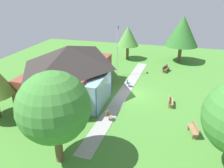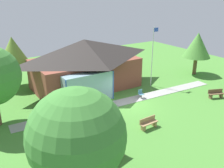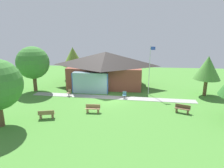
# 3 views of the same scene
# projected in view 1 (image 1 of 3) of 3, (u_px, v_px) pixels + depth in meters

# --- Properties ---
(ground_plane) EXTENTS (44.00, 44.00, 0.00)m
(ground_plane) POSITION_uv_depth(u_px,v_px,m) (131.00, 94.00, 23.06)
(ground_plane) COLOR #478433
(pavilion) EXTENTS (11.38, 7.81, 5.08)m
(pavilion) POSITION_uv_depth(u_px,v_px,m) (70.00, 70.00, 22.18)
(pavilion) COLOR brown
(pavilion) RESTS_ON ground_plane
(footpath) EXTENTS (20.49, 2.37, 0.03)m
(footpath) POSITION_uv_depth(u_px,v_px,m) (124.00, 93.00, 23.24)
(footpath) COLOR #999993
(footpath) RESTS_ON ground_plane
(flagpole) EXTENTS (0.64, 0.08, 6.32)m
(flagpole) POSITION_uv_depth(u_px,v_px,m) (117.00, 49.00, 26.49)
(flagpole) COLOR silver
(flagpole) RESTS_ON ground_plane
(bench_lawn_far_right) EXTENTS (1.56, 0.96, 0.84)m
(bench_lawn_far_right) POSITION_uv_depth(u_px,v_px,m) (166.00, 69.00, 28.91)
(bench_lawn_far_right) COLOR brown
(bench_lawn_far_right) RESTS_ON ground_plane
(bench_front_center) EXTENTS (1.51, 0.49, 0.84)m
(bench_front_center) POSITION_uv_depth(u_px,v_px,m) (170.00, 101.00, 20.67)
(bench_front_center) COLOR #9E7A51
(bench_front_center) RESTS_ON ground_plane
(bench_front_left) EXTENTS (1.56, 0.80, 0.84)m
(bench_front_left) POSITION_uv_depth(u_px,v_px,m) (193.00, 130.00, 16.57)
(bench_front_left) COLOR olive
(bench_front_left) RESTS_ON ground_plane
(patio_chair_west) EXTENTS (0.57, 0.57, 0.86)m
(patio_chair_west) POSITION_uv_depth(u_px,v_px,m) (109.00, 116.00, 18.32)
(patio_chair_west) COLOR #8C6B4C
(patio_chair_west) RESTS_ON ground_plane
(patio_chair_lawn_spare) EXTENTS (0.47, 0.47, 0.86)m
(patio_chair_lawn_spare) POSITION_uv_depth(u_px,v_px,m) (128.00, 84.00, 24.49)
(patio_chair_lawn_spare) COLOR teal
(patio_chair_lawn_spare) RESTS_ON ground_plane
(tree_west_hedge) EXTENTS (4.33, 4.33, 6.10)m
(tree_west_hedge) POSITION_uv_depth(u_px,v_px,m) (54.00, 108.00, 12.64)
(tree_west_hedge) COLOR brown
(tree_west_hedge) RESTS_ON ground_plane
(tree_far_east) EXTENTS (4.70, 4.70, 6.70)m
(tree_far_east) POSITION_uv_depth(u_px,v_px,m) (183.00, 31.00, 31.20)
(tree_far_east) COLOR brown
(tree_far_east) RESTS_ON ground_plane
(tree_east_hedge) EXTENTS (3.26, 3.26, 5.08)m
(tree_east_hedge) POSITION_uv_depth(u_px,v_px,m) (128.00, 36.00, 32.78)
(tree_east_hedge) COLOR brown
(tree_east_hedge) RESTS_ON ground_plane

